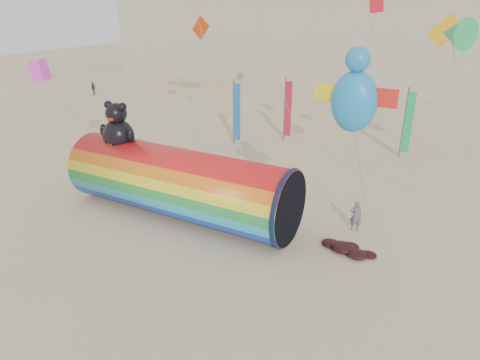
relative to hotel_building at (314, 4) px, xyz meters
The scene contains 6 objects.
ground 48.60m from the hotel_building, 75.36° to the right, with size 160.00×160.00×0.00m, color #CCB58C.
hotel_building is the anchor object (origin of this frame).
windsock_assembly 46.93m from the hotel_building, 78.44° to the right, with size 12.77×3.89×5.89m.
kite_handler 47.03m from the hotel_building, 66.96° to the right, with size 0.59×0.38×1.61m, color #5C5F64.
fabric_bundle 49.29m from the hotel_building, 67.74° to the right, with size 2.62×1.35×0.41m.
festival_banners 33.70m from the hotel_building, 70.39° to the right, with size 13.05×3.28×5.20m.
Camera 1 is at (10.14, -16.02, 10.81)m, focal length 32.00 mm.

